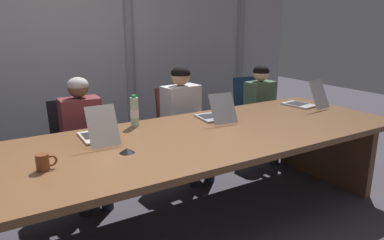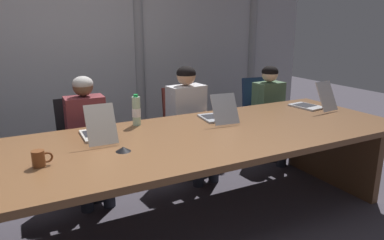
% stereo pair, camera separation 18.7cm
% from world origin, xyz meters
% --- Properties ---
extents(ground_plane, '(14.58, 14.58, 0.00)m').
position_xyz_m(ground_plane, '(0.00, 0.00, 0.00)').
color(ground_plane, '#47424C').
extents(conference_table, '(5.09, 1.31, 0.76)m').
position_xyz_m(conference_table, '(0.00, 0.00, 0.63)').
color(conference_table, brown).
rests_on(conference_table, ground_plane).
extents(curtain_backdrop, '(7.29, 0.17, 2.82)m').
position_xyz_m(curtain_backdrop, '(0.00, 2.14, 1.41)').
color(curtain_backdrop, '#B2B2B7').
rests_on(curtain_backdrop, ground_plane).
extents(laptop_center, '(0.24, 0.48, 0.30)m').
position_xyz_m(laptop_center, '(-0.04, 0.28, 0.82)').
color(laptop_center, beige).
rests_on(laptop_center, conference_table).
extents(laptop_right_mid, '(0.28, 0.46, 0.27)m').
position_xyz_m(laptop_right_mid, '(1.08, 0.30, 0.81)').
color(laptop_right_mid, '#A8ADB7').
rests_on(laptop_right_mid, conference_table).
extents(laptop_right_end, '(0.28, 0.49, 0.30)m').
position_xyz_m(laptop_right_end, '(2.22, 0.24, 0.82)').
color(laptop_right_end, '#BCBCC1').
rests_on(laptop_right_end, conference_table).
extents(office_chair_center, '(0.60, 0.60, 0.92)m').
position_xyz_m(office_chair_center, '(-0.02, 1.01, 0.35)').
color(office_chair_center, black).
rests_on(office_chair_center, ground_plane).
extents(office_chair_right_mid, '(0.60, 0.60, 0.93)m').
position_xyz_m(office_chair_right_mid, '(1.11, 1.01, 0.35)').
color(office_chair_right_mid, '#511E19').
rests_on(office_chair_right_mid, ground_plane).
extents(office_chair_right_end, '(0.60, 0.61, 0.96)m').
position_xyz_m(office_chair_right_end, '(2.21, 1.02, 0.36)').
color(office_chair_right_end, navy).
rests_on(office_chair_right_end, ground_plane).
extents(person_center, '(0.38, 0.55, 1.16)m').
position_xyz_m(person_center, '(-0.01, 0.85, 0.66)').
color(person_center, brown).
rests_on(person_center, ground_plane).
extents(person_right_mid, '(0.44, 0.57, 1.20)m').
position_xyz_m(person_right_mid, '(1.09, 0.86, 0.69)').
color(person_right_mid, silver).
rests_on(person_right_mid, ground_plane).
extents(person_right_end, '(0.39, 0.56, 1.14)m').
position_xyz_m(person_right_end, '(2.22, 0.85, 0.65)').
color(person_right_end, '#4C6B4C').
rests_on(person_right_end, ground_plane).
extents(water_bottle_primary, '(0.07, 0.07, 0.28)m').
position_xyz_m(water_bottle_primary, '(0.36, 0.51, 0.89)').
color(water_bottle_primary, '#ADD1B2').
rests_on(water_bottle_primary, conference_table).
extents(coffee_mug_far, '(0.13, 0.08, 0.11)m').
position_xyz_m(coffee_mug_far, '(-0.51, -0.11, 0.81)').
color(coffee_mug_far, brown).
rests_on(coffee_mug_far, conference_table).
extents(conference_mic_left_side, '(0.11, 0.11, 0.03)m').
position_xyz_m(conference_mic_left_side, '(0.05, -0.10, 0.78)').
color(conference_mic_left_side, black).
rests_on(conference_mic_left_side, conference_table).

